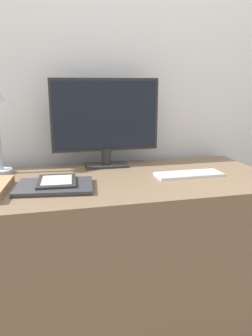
% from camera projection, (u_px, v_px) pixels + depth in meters
% --- Properties ---
extents(wall_back, '(3.60, 0.05, 2.40)m').
position_uv_depth(wall_back, '(109.00, 76.00, 1.70)').
color(wall_back, silver).
rests_on(wall_back, ground_plane).
extents(desk, '(1.31, 0.64, 0.76)m').
position_uv_depth(desk, '(127.00, 255.00, 1.54)').
color(desk, brown).
rests_on(desk, ground_plane).
extents(monitor, '(0.53, 0.11, 0.43)m').
position_uv_depth(monitor, '(106.00, 120.00, 1.59)').
color(monitor, '#262626').
rests_on(monitor, desk).
extents(keyboard, '(0.30, 0.10, 0.01)m').
position_uv_depth(keyboard, '(189.00, 174.00, 1.48)').
color(keyboard, silver).
rests_on(keyboard, desk).
extents(laptop, '(0.32, 0.25, 0.02)m').
position_uv_depth(laptop, '(55.00, 186.00, 1.29)').
color(laptop, '#232328').
rests_on(laptop, desk).
extents(ereader, '(0.16, 0.20, 0.01)m').
position_uv_depth(ereader, '(57.00, 181.00, 1.32)').
color(ereader, black).
rests_on(ereader, laptop).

